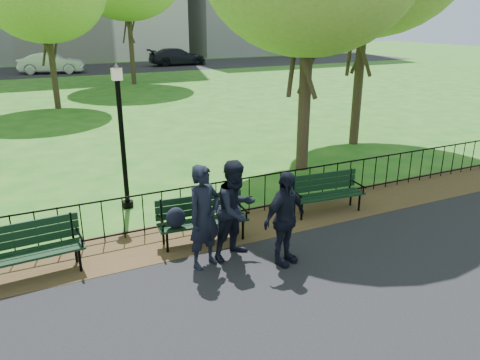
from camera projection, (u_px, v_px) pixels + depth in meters
name	position (u px, v px, depth m)	size (l,w,h in m)	color
ground	(230.00, 269.00, 8.31)	(120.00, 120.00, 0.00)	#1E5C18
dirt_strip	(199.00, 234.00, 9.58)	(60.00, 1.60, 0.01)	#392817
far_street	(50.00, 71.00, 38.02)	(70.00, 9.00, 0.01)	black
iron_fence	(190.00, 204.00, 9.84)	(24.06, 0.06, 1.00)	black
park_bench_main	(192.00, 215.00, 9.02)	(1.80, 0.69, 1.00)	black
park_bench_left_a	(26.00, 245.00, 7.88)	(1.85, 0.67, 1.03)	black
park_bench_right_a	(326.00, 189.00, 10.55)	(1.74, 0.67, 0.97)	black
lamppost	(122.00, 132.00, 10.38)	(0.30, 0.30, 3.33)	black
person_left	(204.00, 217.00, 8.11)	(0.68, 0.45, 1.88)	black
person_mid	(236.00, 209.00, 8.45)	(0.90, 0.47, 1.85)	black
person_right	(285.00, 219.00, 8.21)	(1.02, 0.42, 1.73)	black
sedan_silver	(51.00, 63.00, 36.15)	(1.66, 4.77, 1.57)	#B6BABF
sedan_dark	(177.00, 57.00, 42.20)	(2.10, 5.16, 1.50)	black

